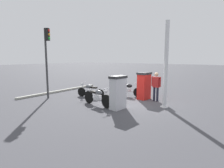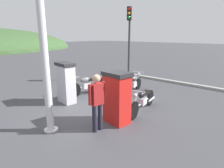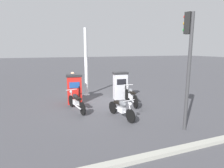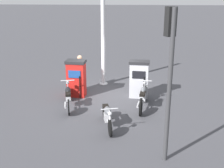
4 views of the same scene
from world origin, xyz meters
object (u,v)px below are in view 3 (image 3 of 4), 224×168
motorcycle_near_pump (76,101)px  motorcycle_far_pump (131,96)px  canopy_support_pole (86,64)px  fuel_pump_far (120,85)px  motorcycle_extra (122,108)px  roadside_traffic_light (188,53)px  fuel_pump_near (74,89)px  attendant_person (73,84)px

motorcycle_near_pump → motorcycle_far_pump: bearing=91.0°
motorcycle_far_pump → canopy_support_pole: 3.73m
motorcycle_far_pump → fuel_pump_far: bearing=-173.6°
fuel_pump_far → motorcycle_far_pump: fuel_pump_far is taller
motorcycle_extra → roadside_traffic_light: roadside_traffic_light is taller
fuel_pump_near → attendant_person: size_ratio=0.98×
motorcycle_near_pump → motorcycle_extra: bearing=44.5°
fuel_pump_near → motorcycle_extra: (2.94, 1.54, -0.37)m
attendant_person → canopy_support_pole: canopy_support_pole is taller
attendant_person → canopy_support_pole: bearing=132.3°
motorcycle_near_pump → motorcycle_extra: 2.39m
roadside_traffic_light → fuel_pump_far: bearing=-173.3°
motorcycle_near_pump → roadside_traffic_light: 5.43m
motorcycle_far_pump → attendant_person: attendant_person is taller
motorcycle_near_pump → canopy_support_pole: canopy_support_pole is taller
fuel_pump_far → motorcycle_far_pump: size_ratio=0.78×
fuel_pump_near → fuel_pump_far: fuel_pump_far is taller
fuel_pump_near → roadside_traffic_light: (4.76, 3.26, 2.01)m
motorcycle_far_pump → attendant_person: (-1.97, -2.79, 0.47)m
motorcycle_near_pump → motorcycle_far_pump: size_ratio=0.98×
fuel_pump_near → attendant_person: (-0.79, 0.05, 0.13)m
fuel_pump_near → roadside_traffic_light: size_ratio=0.39×
motorcycle_far_pump → roadside_traffic_light: (3.57, 0.43, 2.35)m
fuel_pump_near → motorcycle_far_pump: bearing=67.3°
attendant_person → canopy_support_pole: size_ratio=0.39×
fuel_pump_near → canopy_support_pole: canopy_support_pole is taller
fuel_pump_far → canopy_support_pole: canopy_support_pole is taller
motorcycle_extra → roadside_traffic_light: size_ratio=0.44×
fuel_pump_far → motorcycle_near_pump: bearing=-66.4°
fuel_pump_far → motorcycle_near_pump: 3.12m
roadside_traffic_light → attendant_person: bearing=-149.9°
fuel_pump_near → motorcycle_far_pump: 3.09m
fuel_pump_far → motorcycle_extra: fuel_pump_far is taller
motorcycle_far_pump → canopy_support_pole: bearing=-148.0°
motorcycle_near_pump → attendant_person: 2.09m
attendant_person → roadside_traffic_light: (5.55, 3.22, 1.88)m
motorcycle_far_pump → canopy_support_pole: canopy_support_pole is taller
attendant_person → motorcycle_near_pump: bearing=-5.1°
motorcycle_extra → canopy_support_pole: canopy_support_pole is taller
fuel_pump_far → roadside_traffic_light: bearing=6.7°
motorcycle_near_pump → canopy_support_pole: (-2.93, 1.18, 1.57)m
fuel_pump_near → motorcycle_extra: fuel_pump_near is taller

